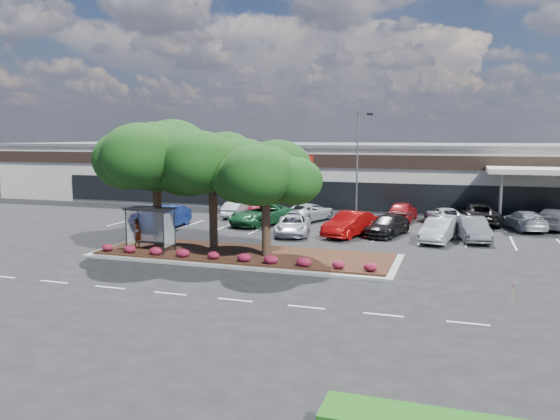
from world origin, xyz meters
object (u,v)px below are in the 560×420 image
(light_pole, at_px, (358,175))
(survey_stake, at_px, (513,291))
(car_1, at_px, (168,217))
(car_0, at_px, (159,215))

(light_pole, bearing_deg, survey_stake, -62.56)
(survey_stake, height_order, car_1, car_1)
(car_0, distance_m, car_1, 1.60)
(car_0, height_order, car_1, car_1)
(car_1, bearing_deg, survey_stake, -32.29)
(light_pole, height_order, survey_stake, light_pole)
(light_pole, relative_size, survey_stake, 9.27)
(car_0, bearing_deg, light_pole, 29.44)
(light_pole, height_order, car_0, light_pole)
(survey_stake, distance_m, car_1, 26.87)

